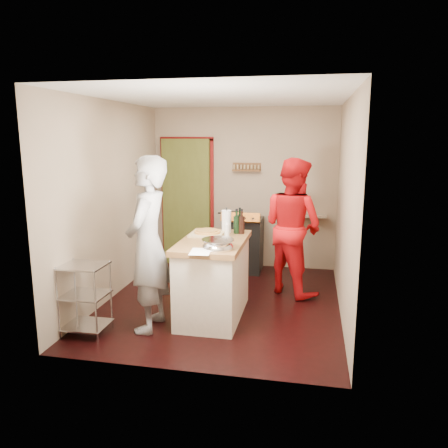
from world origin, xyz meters
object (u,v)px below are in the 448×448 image
(stove, at_px, (243,244))
(person_stripe, at_px, (148,245))
(person_red, at_px, (292,226))
(island, at_px, (213,276))
(wire_shelving, at_px, (85,296))

(stove, bearing_deg, person_stripe, -106.44)
(person_stripe, height_order, person_red, person_stripe)
(island, height_order, person_red, person_red)
(wire_shelving, xyz_separation_m, person_stripe, (0.64, 0.28, 0.53))
(person_red, bearing_deg, island, 89.16)
(stove, height_order, island, island)
(stove, distance_m, wire_shelving, 2.94)
(stove, bearing_deg, island, -91.95)
(wire_shelving, distance_m, island, 1.48)
(stove, xyz_separation_m, wire_shelving, (-1.33, -2.62, -0.01))
(stove, relative_size, island, 0.75)
(stove, height_order, person_red, person_red)
(island, bearing_deg, person_stripe, -142.92)
(island, relative_size, person_stripe, 0.69)
(person_stripe, distance_m, person_red, 2.13)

